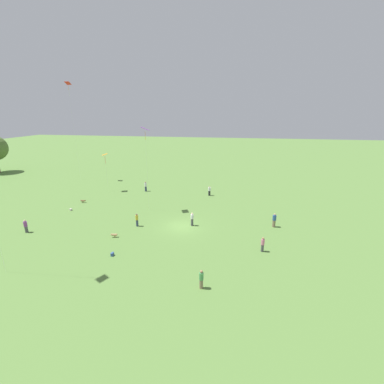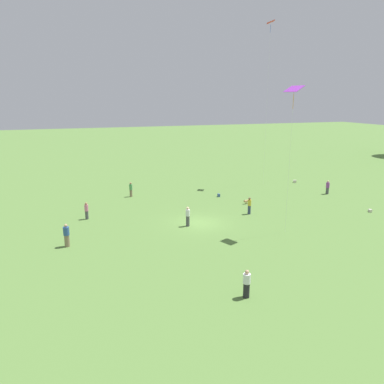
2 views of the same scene
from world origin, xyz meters
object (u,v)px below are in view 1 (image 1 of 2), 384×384
(kite_3, at_px, (69,88))
(dog_0, at_px, (83,201))
(dog_1, at_px, (114,235))
(person_6, at_px, (209,191))
(person_5, at_px, (137,220))
(kite_2, at_px, (145,131))
(person_2, at_px, (26,226))
(person_4, at_px, (192,219))
(person_7, at_px, (201,279))
(picnic_bag_1, at_px, (112,254))
(kite_1, at_px, (105,156))
(person_1, at_px, (146,187))
(person_3, at_px, (263,244))
(person_0, at_px, (274,220))
(picnic_bag_2, at_px, (71,210))

(kite_3, distance_m, dog_0, 24.21)
(dog_1, bearing_deg, person_6, -41.40)
(person_5, height_order, kite_2, kite_2)
(person_2, distance_m, person_4, 20.15)
(person_7, relative_size, dog_1, 2.27)
(dog_1, relative_size, picnic_bag_1, 1.89)
(person_2, height_order, person_4, person_4)
(kite_1, bearing_deg, person_5, 61.32)
(picnic_bag_1, bearing_deg, person_1, 11.05)
(person_6, height_order, dog_0, person_6)
(person_4, distance_m, kite_1, 22.46)
(person_7, bearing_deg, person_5, 153.47)
(person_1, height_order, kite_1, kite_1)
(person_3, bearing_deg, person_0, -48.71)
(person_2, bearing_deg, dog_1, 56.50)
(person_0, distance_m, person_5, 17.36)
(picnic_bag_1, bearing_deg, dog_1, 23.77)
(dog_1, bearing_deg, picnic_bag_2, 42.51)
(person_4, relative_size, dog_1, 2.36)
(dog_1, relative_size, picnic_bag_2, 1.98)
(person_3, distance_m, person_6, 19.34)
(person_3, relative_size, picnic_bag_1, 4.12)
(picnic_bag_1, xyz_separation_m, picnic_bag_2, (10.63, 11.91, -0.03))
(person_3, xyz_separation_m, picnic_bag_1, (-3.49, 15.05, -0.66))
(person_6, relative_size, kite_1, 0.24)
(kite_2, bearing_deg, person_7, -124.81)
(person_3, bearing_deg, person_5, 44.50)
(kite_3, bearing_deg, dog_1, 175.25)
(person_1, distance_m, picnic_bag_2, 13.55)
(person_0, distance_m, kite_1, 30.76)
(dog_1, bearing_deg, dog_0, 31.43)
(person_1, bearing_deg, person_2, 116.17)
(kite_2, bearing_deg, kite_1, 76.55)
(person_7, bearing_deg, dog_0, 161.81)
(person_0, distance_m, person_3, 6.73)
(person_3, bearing_deg, kite_1, 24.60)
(person_0, height_order, person_1, person_1)
(person_1, relative_size, kite_3, 0.09)
(kite_1, relative_size, kite_3, 0.35)
(person_1, height_order, picnic_bag_2, person_1)
(person_3, height_order, dog_1, person_3)
(person_0, xyz_separation_m, kite_1, (10.91, 28.19, 5.66))
(dog_0, bearing_deg, person_3, 63.68)
(person_4, distance_m, kite_3, 37.92)
(person_4, xyz_separation_m, person_5, (-1.39, 6.87, -0.03))
(person_0, relative_size, kite_3, 0.09)
(person_2, bearing_deg, person_1, 118.89)
(person_0, height_order, picnic_bag_1, person_0)
(person_2, xyz_separation_m, person_5, (4.01, -12.54, 0.04))
(person_7, height_order, kite_2, kite_2)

